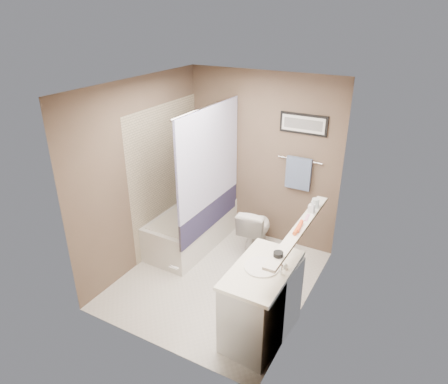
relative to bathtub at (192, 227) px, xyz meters
The scene contains 33 objects.
ground 0.97m from the bathtub, 37.04° to the right, with size 2.50×2.50×0.00m, color silver.
ceiling 2.33m from the bathtub, 37.04° to the right, with size 2.20×2.50×0.04m, color white.
wall_back 1.38m from the bathtub, 41.52° to the left, with size 2.20×0.04×2.40m, color brown.
wall_front 2.17m from the bathtub, 67.34° to the right, with size 2.20×0.04×2.40m, color brown.
wall_left 1.15m from the bathtub, 120.24° to the right, with size 0.04×2.50×2.40m, color brown.
wall_right 2.14m from the bathtub, 17.19° to the right, with size 0.04×2.50×2.40m, color brown.
tile_surround 0.83m from the bathtub, 169.07° to the right, with size 0.02×1.55×2.00m, color tan.
curtain_rod 1.83m from the bathtub, 10.69° to the right, with size 0.02×0.02×1.55m, color silver.
curtain_upper 1.20m from the bathtub, 10.69° to the right, with size 0.03×1.45×1.28m, color white.
curtain_lower 0.49m from the bathtub, 10.69° to the right, with size 0.03×1.45×0.36m, color #2D294D.
mirror 2.40m from the bathtub, 21.26° to the right, with size 0.02×1.60×1.00m, color silver.
shelf 2.10m from the bathtub, 21.86° to the right, with size 0.12×1.60×0.03m, color silver.
towel_bar 1.79m from the bathtub, 26.53° to the left, with size 0.02×0.02×0.60m, color silver.
towel 1.69m from the bathtub, 25.82° to the left, with size 0.34×0.05×0.44m, color #849CC1.
art_frame 2.12m from the bathtub, 27.12° to the left, with size 0.62×0.03×0.26m, color black.
art_mat 2.11m from the bathtub, 26.63° to the left, with size 0.56×0.00×0.20m, color white.
art_image 2.11m from the bathtub, 26.53° to the left, with size 0.50×0.00×0.13m, color #595959.
door 2.35m from the bathtub, 54.28° to the right, with size 0.80×0.02×2.00m, color silver.
door_handle 2.14m from the bathtub, 61.08° to the right, with size 0.02×0.02×0.10m, color silver.
bathtub is the anchor object (origin of this frame).
tub_rim 0.25m from the bathtub, behind, with size 0.56×1.36×0.02m, color beige.
toilet 0.91m from the bathtub, 17.53° to the left, with size 0.37×0.65×0.67m, color white.
vanity 1.99m from the bathtub, 36.26° to the right, with size 0.50×0.90×0.80m, color silver.
countertop 2.06m from the bathtub, 36.43° to the right, with size 0.54×0.96×0.04m, color white.
sink_basin 2.06m from the bathtub, 36.60° to the right, with size 0.34×0.34×0.01m, color white.
faucet_spout 2.23m from the bathtub, 33.40° to the right, with size 0.02×0.02×0.10m, color white.
faucet_knob 2.17m from the bathtub, 31.10° to the right, with size 0.05×0.05×0.05m, color silver.
candle_bowl_near 2.38m from the bathtub, 36.03° to the right, with size 0.09×0.09×0.04m, color black.
hair_brush_front 2.15m from the bathtub, 23.96° to the right, with size 0.04×0.04×0.22m, color #D1511D.
hair_brush_back 2.12m from the bathtub, 22.36° to the right, with size 0.04×0.04×0.22m, color #ED4D21.
pink_comb 2.05m from the bathtub, 15.41° to the right, with size 0.03×0.16×0.01m, color pink.
glass_jar 2.02m from the bathtub, ahead, with size 0.08×0.08×0.10m, color silver.
soap_bottle 2.05m from the bathtub, 11.13° to the right, with size 0.06×0.06×0.14m, color #999999.
Camera 1 is at (2.04, -3.56, 3.13)m, focal length 32.00 mm.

